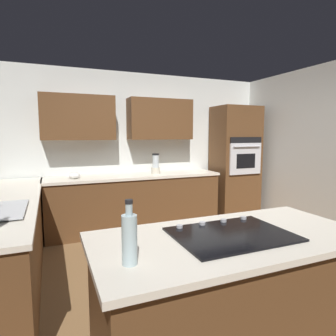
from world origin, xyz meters
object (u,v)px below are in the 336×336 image
cooktop (231,234)px  blender (156,165)px  oil_bottle (129,238)px  wall_oven (235,162)px  mixing_bowl (74,175)px

cooktop → blender: blender is taller
cooktop → oil_bottle: oil_bottle is taller
wall_oven → oil_bottle: (2.87, 3.12, 0.00)m
blender → wall_oven: bearing=-179.3°
wall_oven → blender: 1.60m
wall_oven → mixing_bowl: size_ratio=12.02×
wall_oven → cooktop: (2.15, 2.96, -0.13)m
wall_oven → oil_bottle: size_ratio=6.15×
cooktop → blender: bearing=-100.5°
wall_oven → cooktop: 3.66m
mixing_bowl → oil_bottle: (-0.03, 3.10, 0.09)m
blender → oil_bottle: bearing=67.7°
oil_bottle → blender: bearing=-112.3°
wall_oven → oil_bottle: wall_oven is taller
wall_oven → mixing_bowl: bearing=0.4°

